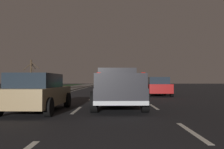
# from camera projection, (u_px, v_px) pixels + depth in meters

# --- Properties ---
(ground) EXTENTS (144.00, 144.00, 0.00)m
(ground) POSITION_uv_depth(u_px,v_px,m) (116.00, 91.00, 28.42)
(ground) COLOR black
(sidewalk_shoulder) EXTENTS (108.00, 4.00, 0.12)m
(sidewalk_shoulder) POSITION_uv_depth(u_px,v_px,m) (53.00, 91.00, 28.49)
(sidewalk_shoulder) COLOR slate
(sidewalk_shoulder) RESTS_ON ground
(grass_verge) EXTENTS (108.00, 6.00, 0.01)m
(grass_verge) POSITION_uv_depth(u_px,v_px,m) (11.00, 91.00, 28.54)
(grass_verge) COLOR #1E3819
(grass_verge) RESTS_ON ground
(lane_markings) EXTENTS (108.00, 7.04, 0.01)m
(lane_markings) POSITION_uv_depth(u_px,v_px,m) (92.00, 90.00, 31.77)
(lane_markings) COLOR silver
(lane_markings) RESTS_ON ground
(pickup_truck) EXTENTS (5.49, 2.41, 1.87)m
(pickup_truck) POSITION_uv_depth(u_px,v_px,m) (117.00, 88.00, 11.57)
(pickup_truck) COLOR #232328
(pickup_truck) RESTS_ON ground
(sedan_red) EXTENTS (4.43, 2.08, 1.54)m
(sedan_red) POSITION_uv_depth(u_px,v_px,m) (157.00, 86.00, 20.05)
(sedan_red) COLOR maroon
(sedan_red) RESTS_ON ground
(sedan_black) EXTENTS (4.43, 2.07, 1.54)m
(sedan_black) POSITION_uv_depth(u_px,v_px,m) (116.00, 85.00, 24.63)
(sedan_black) COLOR black
(sedan_black) RESTS_ON ground
(sedan_tan) EXTENTS (4.44, 2.09, 1.54)m
(sedan_tan) POSITION_uv_depth(u_px,v_px,m) (37.00, 92.00, 9.78)
(sedan_tan) COLOR #9E845B
(sedan_tan) RESTS_ON ground
(sedan_green) EXTENTS (4.43, 2.07, 1.54)m
(sedan_green) POSITION_uv_depth(u_px,v_px,m) (140.00, 84.00, 34.49)
(sedan_green) COLOR #14592D
(sedan_green) RESTS_ON ground
(bare_tree_far) EXTENTS (2.09, 2.61, 4.48)m
(bare_tree_far) POSITION_uv_depth(u_px,v_px,m) (31.00, 73.00, 37.25)
(bare_tree_far) COLOR #423323
(bare_tree_far) RESTS_ON ground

